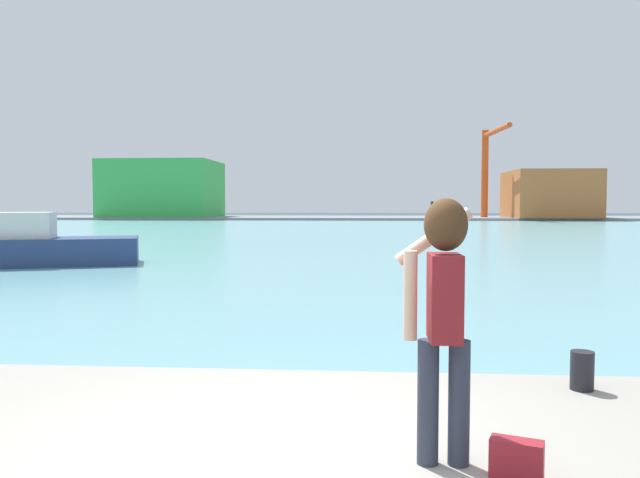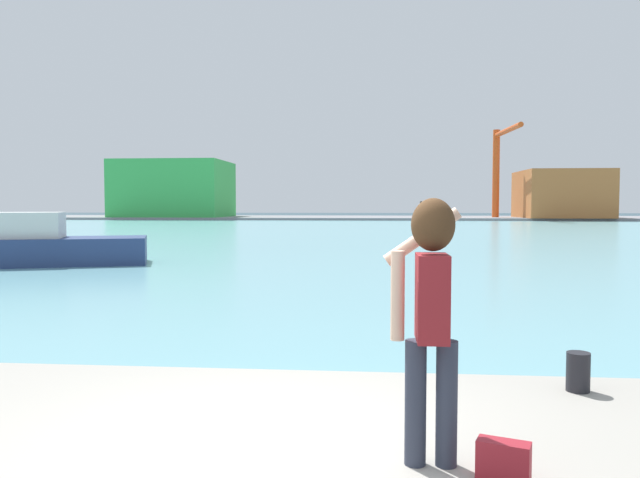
{
  "view_description": "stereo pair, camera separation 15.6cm",
  "coord_description": "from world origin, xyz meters",
  "px_view_note": "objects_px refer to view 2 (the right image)",
  "views": [
    {
      "loc": [
        0.67,
        -4.28,
        2.24
      ],
      "look_at": [
        0.03,
        4.28,
        1.76
      ],
      "focal_mm": 35.02,
      "sensor_mm": 36.0,
      "label": 1
    },
    {
      "loc": [
        0.82,
        -4.26,
        2.24
      ],
      "look_at": [
        0.03,
        4.28,
        1.76
      ],
      "focal_mm": 35.02,
      "sensor_mm": 36.0,
      "label": 2
    }
  ],
  "objects_px": {
    "warehouse_right": "(561,194)",
    "harbor_bollard": "(578,372)",
    "person_photographer": "(430,303)",
    "boat_moored": "(49,246)",
    "port_crane": "(500,160)",
    "handbag": "(503,460)",
    "warehouse_left": "(174,189)"
  },
  "relations": [
    {
      "from": "handbag",
      "to": "warehouse_right",
      "type": "height_order",
      "value": "warehouse_right"
    },
    {
      "from": "handbag",
      "to": "warehouse_right",
      "type": "bearing_deg",
      "value": 73.94
    },
    {
      "from": "warehouse_left",
      "to": "person_photographer",
      "type": "bearing_deg",
      "value": -70.63
    },
    {
      "from": "handbag",
      "to": "warehouse_right",
      "type": "relative_size",
      "value": 0.03
    },
    {
      "from": "handbag",
      "to": "harbor_bollard",
      "type": "xyz_separation_m",
      "value": [
        1.04,
        1.93,
        0.06
      ]
    },
    {
      "from": "person_photographer",
      "to": "harbor_bollard",
      "type": "bearing_deg",
      "value": -40.63
    },
    {
      "from": "handbag",
      "to": "harbor_bollard",
      "type": "bearing_deg",
      "value": 61.6
    },
    {
      "from": "harbor_bollard",
      "to": "warehouse_right",
      "type": "relative_size",
      "value": 0.03
    },
    {
      "from": "handbag",
      "to": "port_crane",
      "type": "xyz_separation_m",
      "value": [
        16.6,
        87.75,
        7.88
      ]
    },
    {
      "from": "person_photographer",
      "to": "handbag",
      "type": "height_order",
      "value": "person_photographer"
    },
    {
      "from": "boat_moored",
      "to": "port_crane",
      "type": "relative_size",
      "value": 0.54
    },
    {
      "from": "person_photographer",
      "to": "harbor_bollard",
      "type": "distance_m",
      "value": 2.46
    },
    {
      "from": "warehouse_right",
      "to": "port_crane",
      "type": "height_order",
      "value": "port_crane"
    },
    {
      "from": "boat_moored",
      "to": "port_crane",
      "type": "height_order",
      "value": "port_crane"
    },
    {
      "from": "person_photographer",
      "to": "harbor_bollard",
      "type": "xyz_separation_m",
      "value": [
        1.48,
        1.75,
        -0.89
      ]
    },
    {
      "from": "handbag",
      "to": "boat_moored",
      "type": "distance_m",
      "value": 22.09
    },
    {
      "from": "warehouse_right",
      "to": "harbor_bollard",
      "type": "bearing_deg",
      "value": -105.76
    },
    {
      "from": "boat_moored",
      "to": "warehouse_left",
      "type": "relative_size",
      "value": 0.43
    },
    {
      "from": "handbag",
      "to": "person_photographer",
      "type": "bearing_deg",
      "value": 157.7
    },
    {
      "from": "harbor_bollard",
      "to": "warehouse_right",
      "type": "xyz_separation_m",
      "value": [
        24.37,
        86.36,
        2.99
      ]
    },
    {
      "from": "boat_moored",
      "to": "person_photographer",
      "type": "bearing_deg",
      "value": -74.45
    },
    {
      "from": "person_photographer",
      "to": "port_crane",
      "type": "bearing_deg",
      "value": -11.32
    },
    {
      "from": "harbor_bollard",
      "to": "person_photographer",
      "type": "bearing_deg",
      "value": -130.33
    },
    {
      "from": "warehouse_left",
      "to": "warehouse_right",
      "type": "distance_m",
      "value": 57.51
    },
    {
      "from": "person_photographer",
      "to": "boat_moored",
      "type": "relative_size",
      "value": 0.25
    },
    {
      "from": "boat_moored",
      "to": "warehouse_right",
      "type": "xyz_separation_m",
      "value": [
        38.23,
        70.31,
        3.0
      ]
    },
    {
      "from": "boat_moored",
      "to": "warehouse_right",
      "type": "bearing_deg",
      "value": 42.19
    },
    {
      "from": "warehouse_left",
      "to": "warehouse_right",
      "type": "height_order",
      "value": "warehouse_left"
    },
    {
      "from": "handbag",
      "to": "warehouse_left",
      "type": "relative_size",
      "value": 0.02
    },
    {
      "from": "boat_moored",
      "to": "port_crane",
      "type": "distance_m",
      "value": 76.12
    },
    {
      "from": "person_photographer",
      "to": "warehouse_left",
      "type": "distance_m",
      "value": 95.37
    },
    {
      "from": "harbor_bollard",
      "to": "warehouse_right",
      "type": "bearing_deg",
      "value": 74.24
    }
  ]
}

